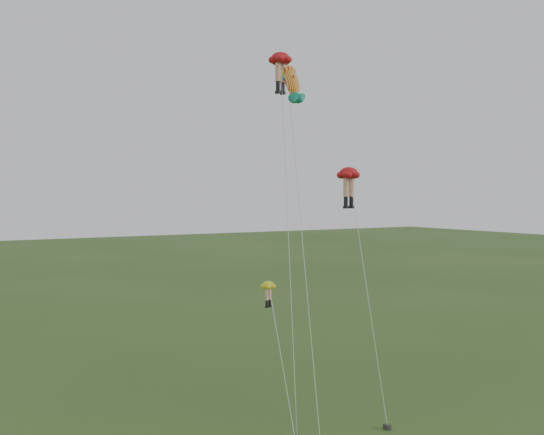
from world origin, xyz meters
TOP-DOWN VIEW (x-y plane):
  - ground at (0.00, 0.00)m, footprint 300.00×300.00m
  - legs_kite_red_high at (2.28, 7.84)m, footprint 4.94×8.93m
  - legs_kite_red_mid at (4.27, 3.57)m, footprint 2.04×5.61m
  - legs_kite_yellow at (-1.20, 3.28)m, footprint 2.71×6.80m
  - fish_kite at (1.84, 5.90)m, footprint 3.59×8.20m

SIDE VIEW (x-z plane):
  - ground at x=0.00m, z-range 0.00..0.00m
  - legs_kite_yellow at x=-1.20m, z-range 2.85..10.13m
  - legs_kite_red_mid at x=4.27m, z-range 6.00..19.47m
  - fish_kite at x=1.84m, z-range 8.47..28.25m
  - legs_kite_red_high at x=2.28m, z-range 9.46..30.11m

